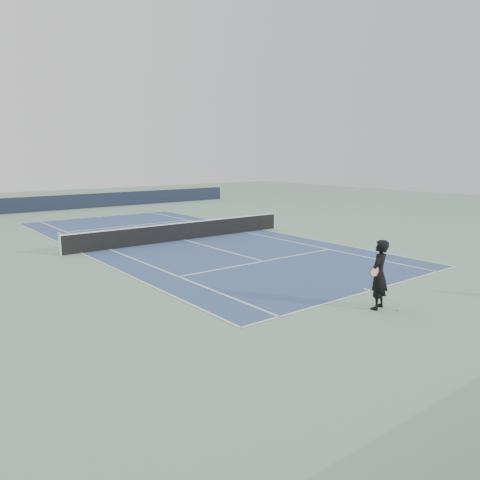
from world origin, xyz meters
TOP-DOWN VIEW (x-y plane):
  - ground at (0.00, 0.00)m, footprint 80.00×80.00m
  - court_surface at (0.00, 0.00)m, footprint 10.97×23.77m
  - tennis_net at (0.00, 0.00)m, footprint 12.90×0.10m
  - windscreen_far at (0.00, 17.88)m, footprint 30.00×0.25m
  - tennis_player at (-1.36, -13.09)m, footprint 0.91×0.76m
  - tennis_ball at (-1.03, -13.60)m, footprint 0.07×0.07m

SIDE VIEW (x-z plane):
  - ground at x=0.00m, z-range 0.00..0.00m
  - court_surface at x=0.00m, z-range 0.00..0.01m
  - tennis_ball at x=-1.03m, z-range 0.00..0.07m
  - tennis_net at x=0.00m, z-range -0.03..1.04m
  - windscreen_far at x=0.00m, z-range 0.00..1.20m
  - tennis_player at x=-1.36m, z-range 0.00..2.05m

